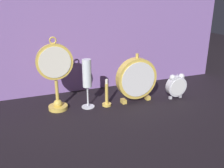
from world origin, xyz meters
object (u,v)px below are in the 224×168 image
(champagne_flute, at_px, (87,77))
(pocket_watch_on_stand, at_px, (56,74))
(brass_candlestick, at_px, (107,97))
(alarm_clock_twin_bell, at_px, (176,85))
(mantel_clock_silver, at_px, (136,79))

(champagne_flute, bearing_deg, pocket_watch_on_stand, 168.86)
(pocket_watch_on_stand, bearing_deg, brass_candlestick, -11.25)
(pocket_watch_on_stand, height_order, champagne_flute, pocket_watch_on_stand)
(champagne_flute, bearing_deg, alarm_clock_twin_bell, -7.30)
(champagne_flute, bearing_deg, brass_candlestick, -11.42)
(champagne_flute, relative_size, brass_candlestick, 1.74)
(mantel_clock_silver, bearing_deg, pocket_watch_on_stand, 172.89)
(pocket_watch_on_stand, distance_m, alarm_clock_twin_bell, 0.56)
(pocket_watch_on_stand, height_order, alarm_clock_twin_bell, pocket_watch_on_stand)
(mantel_clock_silver, relative_size, brass_candlestick, 1.82)
(alarm_clock_twin_bell, distance_m, champagne_flute, 0.43)
(mantel_clock_silver, height_order, champagne_flute, mantel_clock_silver)
(alarm_clock_twin_bell, bearing_deg, brass_candlestick, 173.71)
(pocket_watch_on_stand, xyz_separation_m, champagne_flute, (0.13, -0.02, -0.02))
(mantel_clock_silver, xyz_separation_m, brass_candlestick, (-0.14, 0.00, -0.07))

